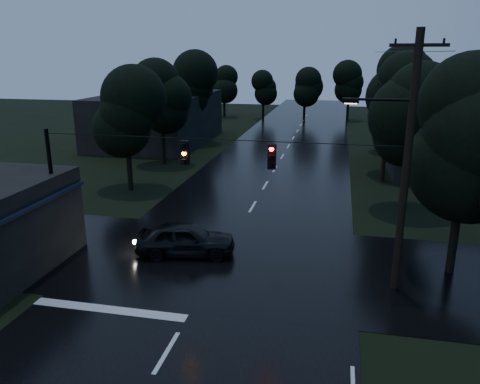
% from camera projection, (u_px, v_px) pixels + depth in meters
% --- Properties ---
extents(main_road, '(12.00, 120.00, 0.02)m').
position_uv_depth(main_road, '(275.00, 169.00, 38.27)').
color(main_road, black).
rests_on(main_road, ground).
extents(cross_street, '(60.00, 9.00, 0.02)m').
position_uv_depth(cross_street, '(221.00, 261.00, 21.39)').
color(cross_street, black).
rests_on(cross_street, ground).
extents(building_far_right, '(10.00, 14.00, 4.40)m').
position_uv_depth(building_far_right, '(450.00, 141.00, 38.61)').
color(building_far_right, black).
rests_on(building_far_right, ground).
extents(building_far_left, '(10.00, 16.00, 5.00)m').
position_uv_depth(building_far_left, '(158.00, 118.00, 49.72)').
color(building_far_left, black).
rests_on(building_far_left, ground).
extents(utility_pole_main, '(3.50, 0.30, 10.00)m').
position_uv_depth(utility_pole_main, '(405.00, 161.00, 17.48)').
color(utility_pole_main, black).
rests_on(utility_pole_main, ground).
extents(utility_pole_far, '(2.00, 0.30, 7.50)m').
position_uv_depth(utility_pole_far, '(387.00, 129.00, 33.64)').
color(utility_pole_far, black).
rests_on(utility_pole_far, ground).
extents(anchor_pole_left, '(0.18, 0.18, 6.00)m').
position_uv_depth(anchor_pole_left, '(54.00, 195.00, 21.09)').
color(anchor_pole_left, black).
rests_on(anchor_pole_left, ground).
extents(span_signals, '(15.00, 0.37, 1.12)m').
position_uv_depth(span_signals, '(227.00, 154.00, 18.84)').
color(span_signals, black).
rests_on(span_signals, ground).
extents(tree_corner_near, '(4.48, 4.48, 9.44)m').
position_uv_depth(tree_corner_near, '(468.00, 135.00, 18.63)').
color(tree_corner_near, black).
rests_on(tree_corner_near, ground).
extents(tree_left_a, '(3.92, 3.92, 8.26)m').
position_uv_depth(tree_left_a, '(126.00, 114.00, 31.06)').
color(tree_left_a, black).
rests_on(tree_left_a, ground).
extents(tree_left_b, '(4.20, 4.20, 8.85)m').
position_uv_depth(tree_left_b, '(161.00, 98.00, 38.58)').
color(tree_left_b, black).
rests_on(tree_left_b, ground).
extents(tree_left_c, '(4.48, 4.48, 9.44)m').
position_uv_depth(tree_left_c, '(191.00, 85.00, 47.97)').
color(tree_left_c, black).
rests_on(tree_left_c, ground).
extents(tree_right_a, '(4.20, 4.20, 8.85)m').
position_uv_depth(tree_right_a, '(410.00, 116.00, 27.38)').
color(tree_right_a, black).
rests_on(tree_right_a, ground).
extents(tree_right_b, '(4.48, 4.48, 9.44)m').
position_uv_depth(tree_right_b, '(405.00, 97.00, 34.65)').
color(tree_right_b, black).
rests_on(tree_right_b, ground).
extents(tree_right_c, '(4.76, 4.76, 10.03)m').
position_uv_depth(tree_right_c, '(399.00, 84.00, 43.80)').
color(tree_right_c, black).
rests_on(tree_right_c, ground).
extents(car, '(4.86, 2.68, 1.57)m').
position_uv_depth(car, '(186.00, 239.00, 21.88)').
color(car, black).
rests_on(car, ground).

